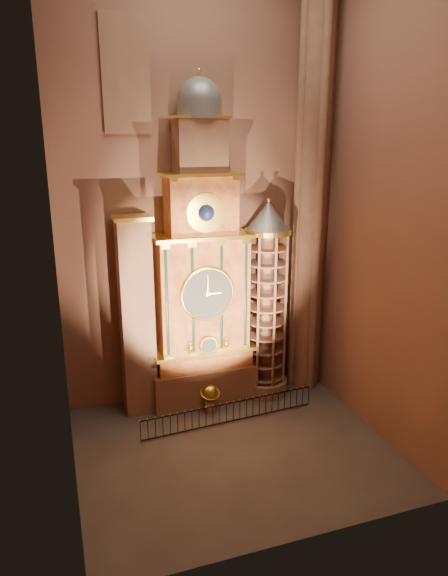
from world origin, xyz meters
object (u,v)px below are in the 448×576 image
object	(u,v)px
astronomical_clock	(202,281)
stair_turret	(266,302)
iron_railing	(230,412)
celestial_globe	(210,396)
portrait_tower	(137,317)

from	to	relation	value
astronomical_clock	stair_turret	xyz separation A→B (m)	(3.50, -0.26, -1.41)
astronomical_clock	stair_turret	world-z (taller)	astronomical_clock
astronomical_clock	iron_railing	bearing A→B (deg)	-78.71
iron_railing	astronomical_clock	bearing A→B (deg)	101.29
celestial_globe	iron_railing	xyz separation A→B (m)	(0.60, -1.42, -0.30)
stair_turret	celestial_globe	xyz separation A→B (m)	(-3.54, -1.12, -4.38)
stair_turret	celestial_globe	bearing A→B (deg)	-162.40
portrait_tower	stair_turret	distance (m)	6.91
astronomical_clock	portrait_tower	world-z (taller)	astronomical_clock
astronomical_clock	portrait_tower	bearing A→B (deg)	179.71
astronomical_clock	iron_railing	size ratio (longest dim) A/B	1.84
astronomical_clock	iron_railing	distance (m)	6.73
iron_railing	celestial_globe	bearing A→B (deg)	112.72
astronomical_clock	stair_turret	size ratio (longest dim) A/B	1.55
celestial_globe	iron_railing	bearing A→B (deg)	-67.28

